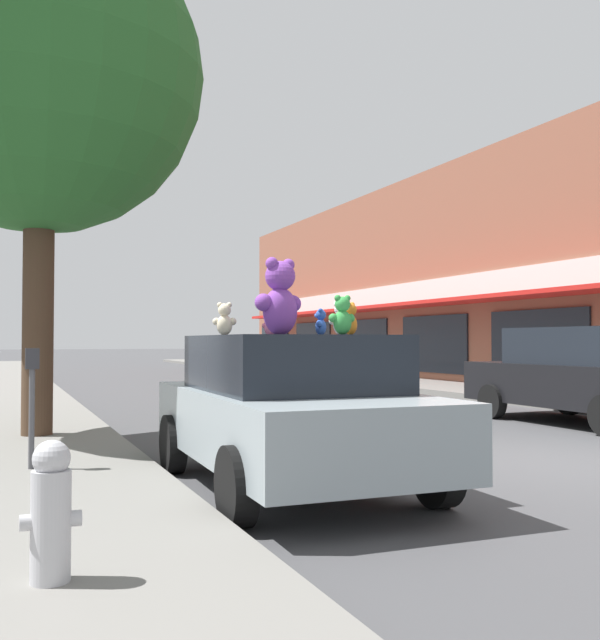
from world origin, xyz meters
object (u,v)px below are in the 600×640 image
object	(u,v)px
street_tree	(41,73)
fire_hydrant	(51,511)
plush_art_car	(290,408)
teddy_bear_cream	(224,319)
teddy_bear_orange	(350,319)
teddy_bear_pink	(270,324)
teddy_bear_white	(341,319)
parking_meter	(32,392)
teddy_bear_giant	(280,298)
teddy_bear_green	(342,315)
parked_car_far_center	(586,375)
teddy_bear_blue	(321,322)

from	to	relation	value
street_tree	fire_hydrant	bearing A→B (deg)	-91.93
plush_art_car	teddy_bear_cream	world-z (taller)	teddy_bear_cream
plush_art_car	teddy_bear_orange	world-z (taller)	teddy_bear_orange
teddy_bear_pink	teddy_bear_white	bearing A→B (deg)	145.85
teddy_bear_orange	parking_meter	distance (m)	3.47
plush_art_car	parking_meter	distance (m)	2.75
teddy_bear_giant	street_tree	xyz separation A→B (m)	(-2.15, 4.11, 3.47)
teddy_bear_white	teddy_bear_cream	bearing A→B (deg)	-30.10
parking_meter	teddy_bear_orange	bearing A→B (deg)	-34.74
teddy_bear_pink	teddy_bear_white	xyz separation A→B (m)	(0.25, -1.32, 0.02)
teddy_bear_cream	street_tree	size ratio (longest dim) A/B	0.04
teddy_bear_green	teddy_bear_cream	bearing A→B (deg)	-57.36
parking_meter	fire_hydrant	bearing A→B (deg)	-90.63
parked_car_far_center	parking_meter	size ratio (longest dim) A/B	3.62
teddy_bear_orange	teddy_bear_cream	distance (m)	1.29
teddy_bear_giant	fire_hydrant	xyz separation A→B (m)	(-2.37, -2.57, -1.39)
plush_art_car	teddy_bear_blue	xyz separation A→B (m)	(0.37, 0.07, 0.88)
teddy_bear_orange	teddy_bear_blue	size ratio (longest dim) A/B	1.12
teddy_bear_white	parked_car_far_center	size ratio (longest dim) A/B	0.07
plush_art_car	street_tree	bearing A→B (deg)	119.63
teddy_bear_pink	teddy_bear_cream	distance (m)	1.02
teddy_bear_green	parked_car_far_center	distance (m)	8.06
teddy_bear_pink	teddy_bear_orange	xyz separation A→B (m)	(0.26, -1.49, 0.02)
teddy_bear_cream	parked_car_far_center	xyz separation A→B (m)	(7.69, 2.96, -0.82)
plush_art_car	teddy_bear_orange	xyz separation A→B (m)	(0.36, -0.65, 0.89)
teddy_bear_white	parking_meter	bearing A→B (deg)	-30.42
teddy_bear_giant	teddy_bear_blue	xyz separation A→B (m)	(0.47, 0.01, -0.25)
teddy_bear_pink	teddy_bear_blue	xyz separation A→B (m)	(0.28, -0.78, -0.00)
plush_art_car	teddy_bear_green	world-z (taller)	teddy_bear_green
teddy_bear_pink	teddy_bear_orange	distance (m)	1.52
teddy_bear_orange	parking_meter	size ratio (longest dim) A/B	0.25
teddy_bear_giant	parked_car_far_center	bearing A→B (deg)	-176.61
teddy_bear_blue	teddy_bear_cream	bearing A→B (deg)	-64.59
plush_art_car	teddy_bear_orange	bearing A→B (deg)	-59.34
plush_art_car	street_tree	world-z (taller)	street_tree
teddy_bear_white	parking_meter	size ratio (longest dim) A/B	0.26
teddy_bear_blue	fire_hydrant	distance (m)	4.01
teddy_bear_cream	teddy_bear_blue	distance (m)	1.03
teddy_bear_giant	parking_meter	size ratio (longest dim) A/B	0.63
teddy_bear_blue	fire_hydrant	world-z (taller)	teddy_bear_blue
plush_art_car	teddy_bear_green	size ratio (longest dim) A/B	11.47
fire_hydrant	parking_meter	xyz separation A→B (m)	(0.04, 3.80, 0.41)
teddy_bear_giant	teddy_bear_green	distance (m)	1.05
teddy_bear_green	teddy_bear_blue	xyz separation A→B (m)	(0.25, 1.02, -0.04)
plush_art_car	teddy_bear_green	distance (m)	1.33
teddy_bear_orange	fire_hydrant	bearing A→B (deg)	-5.08
street_tree	teddy_bear_giant	bearing A→B (deg)	-62.42
parking_meter	teddy_bear_white	bearing A→B (deg)	-32.38
teddy_bear_blue	street_tree	world-z (taller)	street_tree
teddy_bear_orange	teddy_bear_giant	bearing A→B (deg)	-95.59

